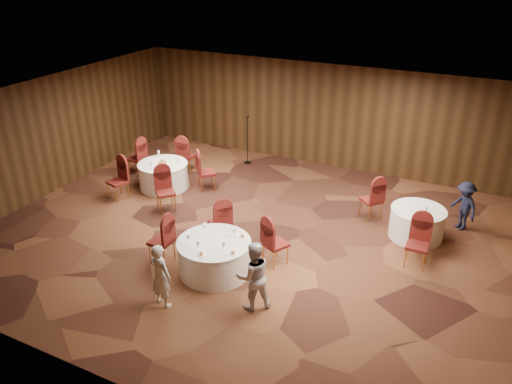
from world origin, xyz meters
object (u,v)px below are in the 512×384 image
at_px(table_main, 214,256).
at_px(woman_a, 160,275).
at_px(table_left, 164,175).
at_px(woman_b, 253,276).
at_px(mic_stand, 248,150).
at_px(man_c, 464,206).
at_px(table_right, 417,223).

bearing_deg(table_main, woman_a, -104.11).
height_order(table_left, woman_b, woman_b).
distance_m(mic_stand, woman_a, 7.29).
xyz_separation_m(mic_stand, man_c, (6.61, -1.42, 0.17)).
distance_m(table_left, mic_stand, 3.00).
bearing_deg(mic_stand, table_right, -22.21).
distance_m(table_right, man_c, 1.31).
bearing_deg(mic_stand, table_main, -69.68).
relative_size(table_left, woman_a, 1.05).
relative_size(table_left, man_c, 1.13).
distance_m(table_main, table_left, 4.56).
bearing_deg(man_c, mic_stand, -146.32).
height_order(table_left, mic_stand, mic_stand).
xyz_separation_m(table_right, woman_b, (-2.33, -4.04, 0.34)).
xyz_separation_m(table_right, man_c, (0.92, 0.90, 0.25)).
xyz_separation_m(table_main, table_right, (3.59, 3.35, 0.00)).
xyz_separation_m(table_main, woman_b, (1.26, -0.69, 0.34)).
xyz_separation_m(table_right, woman_a, (-3.94, -4.75, 0.30)).
relative_size(table_right, man_c, 1.02).
xyz_separation_m(table_main, woman_a, (-0.35, -1.40, 0.30)).
bearing_deg(table_main, mic_stand, 110.32).
distance_m(mic_stand, man_c, 6.77).
relative_size(table_right, mic_stand, 0.82).
xyz_separation_m(woman_b, man_c, (3.26, 4.94, -0.09)).
height_order(table_main, table_right, same).
relative_size(table_left, woman_b, 0.99).
bearing_deg(woman_b, table_main, -70.57).
distance_m(mic_stand, woman_b, 7.20).
relative_size(table_right, woman_a, 0.95).
relative_size(table_left, mic_stand, 0.91).
bearing_deg(table_left, table_main, -40.93).
bearing_deg(table_right, table_main, -136.96).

